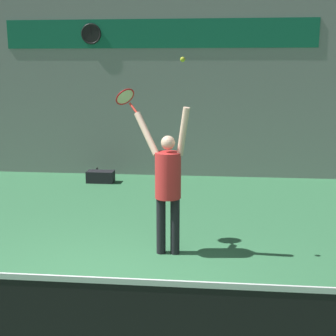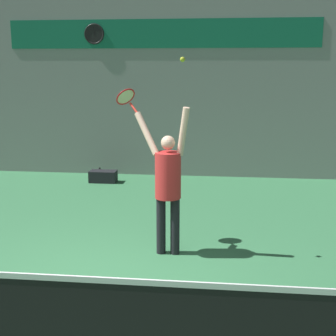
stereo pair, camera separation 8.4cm
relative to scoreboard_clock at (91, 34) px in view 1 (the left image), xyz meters
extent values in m
plane|color=#387A4C|center=(1.56, -6.32, -3.31)|extent=(18.00, 18.00, 0.00)
cube|color=gray|center=(1.56, 0.08, -0.81)|extent=(18.00, 0.10, 5.00)
cube|color=#146B4C|center=(1.56, 0.02, 0.00)|extent=(7.15, 0.02, 0.64)
cylinder|color=black|center=(0.00, 0.00, 0.00)|extent=(0.43, 0.02, 0.43)
torus|color=black|center=(0.00, 0.00, 0.00)|extent=(0.47, 0.04, 0.47)
cube|color=black|center=(0.00, -0.01, 0.07)|extent=(0.02, 0.01, 0.17)
cube|color=black|center=(1.56, -7.59, -2.86)|extent=(7.21, 0.01, 0.91)
cube|color=white|center=(1.56, -7.59, -2.38)|extent=(7.21, 0.02, 0.05)
cylinder|color=black|center=(2.16, -4.77, -2.91)|extent=(0.13, 0.13, 0.81)
cylinder|color=black|center=(2.35, -4.77, -2.91)|extent=(0.13, 0.13, 0.81)
cylinder|color=red|center=(2.25, -4.77, -2.18)|extent=(0.36, 0.36, 0.64)
sphere|color=beige|center=(2.25, -4.77, -1.73)|extent=(0.19, 0.19, 0.19)
cylinder|color=beige|center=(2.46, -4.81, -1.57)|extent=(0.22, 0.20, 0.66)
cylinder|color=beige|center=(1.95, -4.65, -1.63)|extent=(0.41, 0.36, 0.58)
cylinder|color=red|center=(1.74, -4.48, -1.30)|extent=(0.16, 0.15, 0.15)
torus|color=red|center=(1.60, -4.35, -1.15)|extent=(0.35, 0.36, 0.25)
cylinder|color=beige|center=(1.60, -4.35, -1.15)|extent=(0.29, 0.30, 0.20)
sphere|color=#CCDB2D|center=(2.45, -4.85, -0.64)|extent=(0.06, 0.06, 0.06)
cylinder|color=#262628|center=(0.16, -0.48, -3.20)|extent=(0.07, 0.07, 0.23)
cylinder|color=black|center=(0.16, -0.48, -3.07)|extent=(0.04, 0.04, 0.04)
cube|color=black|center=(0.32, -0.82, -3.18)|extent=(0.61, 0.32, 0.26)
camera|label=1|loc=(2.86, -10.94, -0.72)|focal=50.00mm
camera|label=2|loc=(2.95, -10.94, -0.72)|focal=50.00mm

